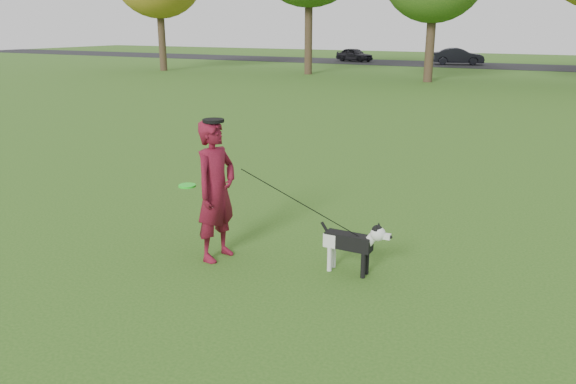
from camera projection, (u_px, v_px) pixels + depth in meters
The scene contains 7 objects.
ground at pixel (243, 265), 7.42m from camera, with size 120.00×120.00×0.00m, color #285116.
road at pixel (531, 67), 41.38m from camera, with size 120.00×7.00×0.02m, color black.
man at pixel (216, 191), 7.40m from camera, with size 0.69×0.45×1.89m, color #540C1A.
dog at pixel (354, 241), 7.04m from camera, with size 0.96×0.19×0.73m.
car_left at pixel (354, 55), 47.38m from camera, with size 1.31×3.26×1.11m, color black.
car_mid at pixel (458, 56), 43.54m from camera, with size 1.34×3.83×1.26m, color black.
man_held_items at pixel (302, 204), 7.01m from camera, with size 2.43×0.63×1.41m.
Camera 1 is at (3.69, -5.78, 3.06)m, focal length 35.00 mm.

